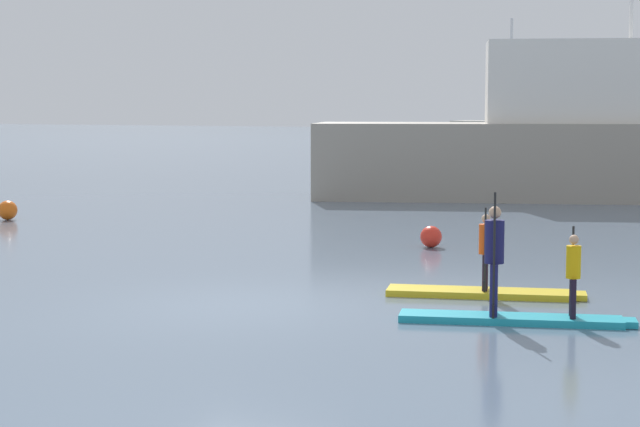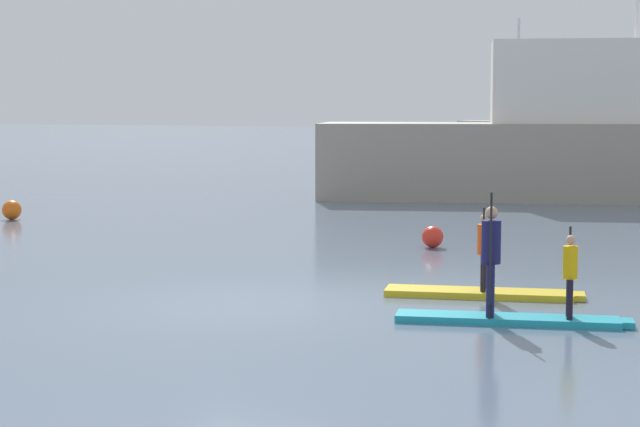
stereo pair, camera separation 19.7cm
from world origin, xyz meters
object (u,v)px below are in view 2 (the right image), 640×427
at_px(paddleboard_near, 483,293).
at_px(paddler_child_front, 570,271).
at_px(paddleboard_far, 512,320).
at_px(motor_boat_small_navy, 513,151).
at_px(mooring_buoy_far, 12,210).
at_px(paddler_child_solo, 484,248).
at_px(paddler_adult, 491,253).
at_px(mooring_buoy_near, 433,237).
at_px(fishing_boat_white_large, 572,142).

relative_size(paddleboard_near, paddler_child_front, 2.53).
height_order(paddleboard_far, motor_boat_small_navy, motor_boat_small_navy).
relative_size(paddleboard_near, motor_boat_small_navy, 0.38).
bearing_deg(mooring_buoy_far, paddler_child_solo, -22.55).
xyz_separation_m(paddler_adult, mooring_buoy_near, (-3.30, 7.16, -0.73)).
xyz_separation_m(paddler_child_solo, paddleboard_far, (0.95, -1.85, -0.72)).
xyz_separation_m(paddler_child_solo, paddler_child_front, (1.68, -1.64, -0.03)).
height_order(paddleboard_near, paddler_child_solo, paddler_child_solo).
bearing_deg(paddler_child_front, paddler_adult, -164.26).
distance_m(paddleboard_far, fishing_boat_white_large, 20.49).
height_order(fishing_boat_white_large, motor_boat_small_navy, fishing_boat_white_large).
height_order(mooring_buoy_near, mooring_buoy_far, mooring_buoy_far).
xyz_separation_m(paddler_adult, motor_boat_small_navy, (-9.08, 35.08, -0.10)).
distance_m(paddleboard_near, paddler_adult, 2.24).
relative_size(motor_boat_small_navy, mooring_buoy_near, 18.00).
xyz_separation_m(paddleboard_far, mooring_buoy_far, (-15.31, 7.81, 0.20)).
relative_size(paddleboard_far, fishing_boat_white_large, 0.20).
relative_size(paddler_adult, paddler_child_front, 1.39).
relative_size(paddler_child_solo, mooring_buoy_near, 2.88).
distance_m(paddler_child_solo, mooring_buoy_far, 15.56).
relative_size(paddleboard_near, fishing_boat_white_large, 0.20).
bearing_deg(fishing_boat_white_large, paddleboard_far, -80.11).
bearing_deg(paddler_adult, paddleboard_far, 16.14).
xyz_separation_m(paddler_child_solo, mooring_buoy_near, (-2.63, 5.23, -0.54)).
distance_m(fishing_boat_white_large, motor_boat_small_navy, 16.02).
height_order(paddleboard_near, mooring_buoy_far, mooring_buoy_far).
bearing_deg(mooring_buoy_far, mooring_buoy_near, -3.59).
bearing_deg(fishing_boat_white_large, paddler_child_solo, -82.05).
relative_size(paddleboard_far, mooring_buoy_near, 7.08).
relative_size(paddler_child_solo, motor_boat_small_navy, 0.16).
bearing_deg(fishing_boat_white_large, paddleboard_near, -82.04).
xyz_separation_m(paddleboard_near, mooring_buoy_near, (-2.63, 5.22, 0.18)).
bearing_deg(paddleboard_near, motor_boat_small_navy, 104.24).
relative_size(fishing_boat_white_large, motor_boat_small_navy, 1.95).
bearing_deg(mooring_buoy_near, motor_boat_small_navy, 101.69).
height_order(paddler_child_solo, fishing_boat_white_large, fishing_boat_white_large).
bearing_deg(paddler_child_front, paddleboard_far, -164.42).
relative_size(paddler_adult, mooring_buoy_far, 3.39).
xyz_separation_m(paddleboard_near, fishing_boat_white_large, (-2.55, 18.25, 1.74)).
distance_m(paddler_adult, motor_boat_small_navy, 36.23).
bearing_deg(mooring_buoy_near, mooring_buoy_far, 176.41).
bearing_deg(paddleboard_near, mooring_buoy_near, 116.79).
bearing_deg(paddleboard_far, mooring_buoy_far, 152.98).
height_order(paddler_child_solo, paddler_child_front, paddler_child_solo).
height_order(paddler_child_front, fishing_boat_white_large, fishing_boat_white_large).
distance_m(paddleboard_far, mooring_buoy_near, 7.93).
relative_size(paddleboard_far, mooring_buoy_far, 6.38).
bearing_deg(paddler_child_solo, fishing_boat_white_large, 97.95).
height_order(paddleboard_far, paddler_child_front, paddler_child_front).
bearing_deg(paddler_adult, fishing_boat_white_large, 99.05).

